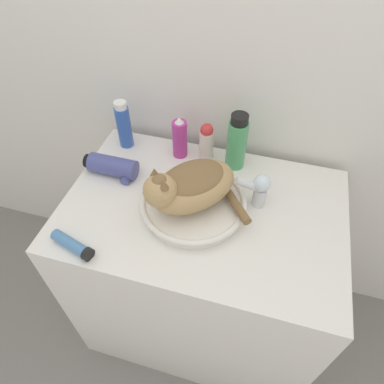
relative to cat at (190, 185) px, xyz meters
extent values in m
plane|color=gray|center=(0.04, -0.29, -0.98)|extent=(12.00, 12.00, 0.00)
cube|color=silver|center=(0.04, 0.40, 0.22)|extent=(8.00, 0.05, 2.40)
cube|color=white|center=(0.04, 0.02, -0.55)|extent=(0.95, 0.63, 0.86)
cylinder|color=white|center=(0.01, 0.01, -0.10)|extent=(0.33, 0.33, 0.04)
torus|color=white|center=(0.01, 0.01, -0.08)|extent=(0.35, 0.35, 0.02)
ellipsoid|color=tan|center=(0.01, 0.01, -0.01)|extent=(0.33, 0.33, 0.12)
ellipsoid|color=brown|center=(0.01, 0.01, 0.02)|extent=(0.25, 0.25, 0.06)
sphere|color=tan|center=(-0.07, -0.07, 0.03)|extent=(0.10, 0.10, 0.10)
sphere|color=brown|center=(-0.07, -0.07, 0.06)|extent=(0.06, 0.06, 0.06)
cone|color=brown|center=(-0.09, -0.05, 0.08)|extent=(0.03, 0.03, 0.03)
cone|color=brown|center=(-0.05, -0.09, 0.08)|extent=(0.03, 0.03, 0.03)
cylinder|color=brown|center=(0.14, 0.03, -0.06)|extent=(0.14, 0.17, 0.03)
cylinder|color=silver|center=(0.21, 0.09, -0.09)|extent=(0.04, 0.04, 0.07)
cylinder|color=silver|center=(0.17, 0.08, -0.02)|extent=(0.10, 0.06, 0.07)
sphere|color=silver|center=(0.21, 0.09, -0.02)|extent=(0.06, 0.06, 0.06)
cylinder|color=#335BB7|center=(-0.34, 0.26, -0.04)|extent=(0.05, 0.05, 0.17)
cylinder|color=white|center=(-0.34, 0.26, 0.06)|extent=(0.05, 0.05, 0.02)
cylinder|color=#B2338C|center=(-0.11, 0.26, -0.05)|extent=(0.06, 0.06, 0.15)
cone|color=white|center=(-0.11, 0.26, 0.04)|extent=(0.03, 0.03, 0.02)
cylinder|color=silver|center=(-0.01, 0.26, -0.06)|extent=(0.05, 0.05, 0.13)
sphere|color=red|center=(-0.01, 0.26, 0.02)|extent=(0.05, 0.05, 0.05)
cylinder|color=#4CA366|center=(0.10, 0.26, -0.03)|extent=(0.07, 0.07, 0.19)
cylinder|color=black|center=(0.10, 0.26, 0.08)|extent=(0.06, 0.06, 0.03)
cylinder|color=#4C7FB2|center=(-0.31, -0.24, -0.10)|extent=(0.13, 0.07, 0.04)
cylinder|color=black|center=(-0.24, -0.26, -0.10)|extent=(0.03, 0.04, 0.04)
cylinder|color=#474C8C|center=(-0.32, 0.09, -0.09)|extent=(0.18, 0.07, 0.07)
cylinder|color=#474C8C|center=(-0.26, 0.09, -0.11)|extent=(0.03, 0.09, 0.03)
cylinder|color=black|center=(-0.41, 0.10, -0.09)|extent=(0.02, 0.05, 0.05)
camera|label=1|loc=(0.21, -0.70, 0.76)|focal=32.00mm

